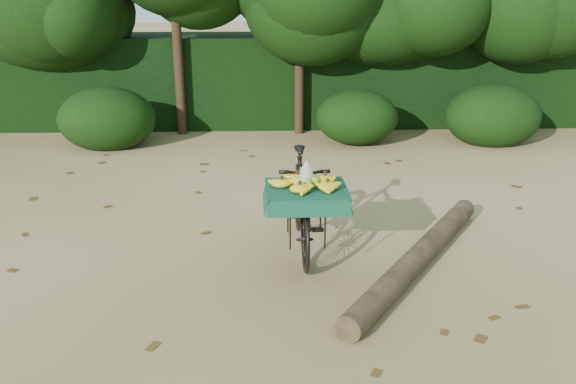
{
  "coord_description": "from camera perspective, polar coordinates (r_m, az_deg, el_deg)",
  "views": [
    {
      "loc": [
        -0.15,
        -6.54,
        2.83
      ],
      "look_at": [
        0.06,
        -0.71,
        0.81
      ],
      "focal_mm": 38.0,
      "sensor_mm": 36.0,
      "label": 1
    }
  ],
  "objects": [
    {
      "name": "hedge_backdrop",
      "position": [
        12.98,
        -1.44,
        10.53
      ],
      "size": [
        26.0,
        1.8,
        1.8
      ],
      "primitive_type": "cube",
      "color": "black",
      "rests_on": "ground"
    },
    {
      "name": "leaf_litter",
      "position": [
        7.72,
        -0.85,
        -2.38
      ],
      "size": [
        7.0,
        7.3,
        0.01
      ],
      "primitive_type": null,
      "color": "#513815",
      "rests_on": "ground"
    },
    {
      "name": "fallen_log",
      "position": [
        6.53,
        12.12,
        -5.92
      ],
      "size": [
        2.05,
        2.9,
        0.24
      ],
      "primitive_type": "cylinder",
      "rotation": [
        1.57,
        0.0,
        -0.59
      ],
      "color": "brown",
      "rests_on": "ground"
    },
    {
      "name": "vendor_bicycle",
      "position": [
        6.61,
        1.28,
        -0.91
      ],
      "size": [
        0.81,
        1.86,
        1.12
      ],
      "rotation": [
        0.0,
        0.0,
        0.02
      ],
      "color": "black",
      "rests_on": "ground"
    },
    {
      "name": "ground",
      "position": [
        7.13,
        -0.73,
        -4.32
      ],
      "size": [
        80.0,
        80.0,
        0.0
      ],
      "primitive_type": "plane",
      "color": "tan",
      "rests_on": "ground"
    },
    {
      "name": "tree_row",
      "position": [
        12.08,
        -4.63,
        15.08
      ],
      "size": [
        14.5,
        2.0,
        4.0
      ],
      "primitive_type": null,
      "color": "black",
      "rests_on": "ground"
    },
    {
      "name": "bush_clumps",
      "position": [
        11.12,
        1.31,
        6.71
      ],
      "size": [
        8.8,
        1.7,
        0.9
      ],
      "primitive_type": null,
      "color": "black",
      "rests_on": "ground"
    }
  ]
}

